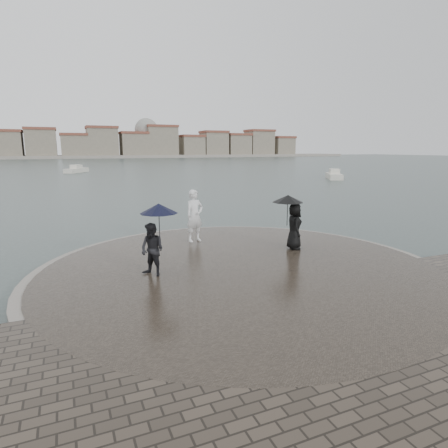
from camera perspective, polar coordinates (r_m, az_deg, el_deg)
name	(u,v)px	position (r m, az deg, el deg)	size (l,w,h in m)	color
ground	(308,326)	(8.89, 12.66, -14.97)	(400.00, 400.00, 0.00)	#2B3835
kerb_ring	(241,273)	(11.61, 2.54, -7.43)	(12.50, 12.50, 0.32)	gray
quay_tip	(241,272)	(11.60, 2.54, -7.33)	(11.90, 11.90, 0.36)	#2D261E
statue	(195,216)	(14.46, -4.49, 1.26)	(0.73, 0.48, 2.01)	white
visitor_left	(154,236)	(10.70, -10.56, -1.76)	(1.24, 1.10, 2.04)	black
visitor_right	(292,218)	(13.50, 10.37, 0.94)	(1.19, 1.12, 1.95)	black
far_skyline	(57,144)	(167.12, -24.07, 11.03)	(260.00, 20.00, 37.00)	gray
boats	(190,173)	(56.42, -5.16, 7.78)	(34.97, 33.00, 1.50)	silver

